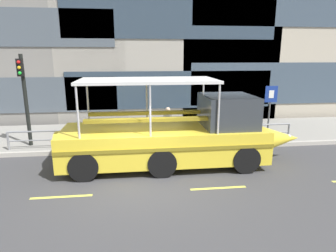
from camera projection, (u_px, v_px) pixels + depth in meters
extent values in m
plane|color=#3D3D3F|center=(142.00, 182.00, 9.58)|extent=(120.00, 120.00, 0.00)
cube|color=gray|center=(138.00, 134.00, 14.96)|extent=(32.00, 4.80, 0.18)
cube|color=#B2ADA3|center=(139.00, 150.00, 12.56)|extent=(32.00, 0.18, 0.18)
cube|color=#DBD64C|center=(61.00, 197.00, 8.56)|extent=(1.80, 0.12, 0.01)
cube|color=#DBD64C|center=(218.00, 188.00, 9.13)|extent=(1.80, 0.12, 0.01)
cube|color=#4C5660|center=(3.00, 96.00, 16.32)|extent=(12.70, 0.06, 2.03)
cube|color=#2D3D4C|center=(172.00, 90.00, 17.41)|extent=(12.41, 0.06, 2.24)
cube|color=#2D3D4C|center=(172.00, 18.00, 16.43)|extent=(12.41, 0.06, 2.24)
cube|color=#3D4C5B|center=(276.00, 84.00, 18.12)|extent=(10.95, 0.06, 2.58)
cube|color=#3D4C5B|center=(284.00, 4.00, 16.99)|extent=(10.95, 0.06, 2.58)
cylinder|color=gray|center=(156.00, 128.00, 12.77)|extent=(12.52, 0.07, 0.07)
cylinder|color=gray|center=(156.00, 136.00, 12.86)|extent=(12.52, 0.06, 0.06)
cylinder|color=gray|center=(8.00, 141.00, 12.13)|extent=(0.09, 0.09, 0.78)
cylinder|color=gray|center=(60.00, 140.00, 12.37)|extent=(0.09, 0.09, 0.78)
cylinder|color=gray|center=(109.00, 138.00, 12.62)|extent=(0.09, 0.09, 0.78)
cylinder|color=gray|center=(156.00, 136.00, 12.86)|extent=(0.09, 0.09, 0.78)
cylinder|color=gray|center=(202.00, 135.00, 13.11)|extent=(0.09, 0.09, 0.78)
cylinder|color=gray|center=(246.00, 133.00, 13.35)|extent=(0.09, 0.09, 0.78)
cylinder|color=gray|center=(289.00, 132.00, 13.60)|extent=(0.09, 0.09, 0.78)
cylinder|color=black|center=(26.00, 101.00, 12.42)|extent=(0.16, 0.16, 3.96)
cube|color=black|center=(20.00, 68.00, 11.88)|extent=(0.24, 0.20, 0.72)
sphere|color=red|center=(18.00, 62.00, 11.72)|extent=(0.14, 0.14, 0.14)
sphere|color=gold|center=(19.00, 68.00, 11.78)|extent=(0.14, 0.14, 0.14)
sphere|color=green|center=(20.00, 73.00, 11.83)|extent=(0.14, 0.14, 0.14)
cylinder|color=#4C4F54|center=(269.00, 113.00, 13.67)|extent=(0.08, 0.08, 2.49)
cube|color=navy|center=(271.00, 94.00, 13.41)|extent=(0.60, 0.04, 0.76)
cube|color=white|center=(271.00, 94.00, 13.39)|extent=(0.24, 0.01, 0.36)
cube|color=yellow|center=(164.00, 143.00, 10.91)|extent=(7.47, 2.51, 1.19)
cone|color=yellow|center=(278.00, 139.00, 11.44)|extent=(1.68, 1.13, 1.13)
cylinder|color=yellow|center=(62.00, 146.00, 10.47)|extent=(0.37, 1.13, 1.13)
cube|color=olive|center=(168.00, 150.00, 9.64)|extent=(7.47, 0.04, 0.12)
sphere|color=white|center=(288.00, 137.00, 11.48)|extent=(0.22, 0.22, 0.22)
cube|color=#33383D|center=(227.00, 111.00, 10.91)|extent=(1.87, 2.11, 1.17)
cube|color=silver|center=(148.00, 80.00, 10.28)|extent=(4.86, 2.31, 0.10)
cylinder|color=#B2B2B7|center=(203.00, 100.00, 11.83)|extent=(0.07, 0.07, 1.70)
cylinder|color=#B2B2B7|center=(219.00, 110.00, 9.70)|extent=(0.07, 0.07, 1.70)
cylinder|color=#B2B2B7|center=(147.00, 101.00, 11.56)|extent=(0.07, 0.07, 1.70)
cylinder|color=#B2B2B7|center=(150.00, 111.00, 9.43)|extent=(0.07, 0.07, 1.70)
cylinder|color=#B2B2B7|center=(88.00, 102.00, 11.28)|extent=(0.07, 0.07, 1.70)
cylinder|color=#B2B2B7|center=(78.00, 113.00, 9.16)|extent=(0.07, 0.07, 1.70)
cube|color=olive|center=(148.00, 113.00, 11.17)|extent=(4.47, 0.28, 0.12)
cube|color=olive|center=(149.00, 120.00, 10.01)|extent=(4.47, 0.28, 0.12)
cylinder|color=black|center=(225.00, 141.00, 12.43)|extent=(1.00, 0.28, 1.00)
cylinder|color=black|center=(246.00, 159.00, 10.21)|extent=(1.00, 0.28, 1.00)
cylinder|color=black|center=(156.00, 143.00, 12.08)|extent=(1.00, 0.28, 1.00)
cylinder|color=black|center=(162.00, 163.00, 9.86)|extent=(1.00, 0.28, 1.00)
cylinder|color=black|center=(93.00, 146.00, 11.78)|extent=(1.00, 0.28, 1.00)
cylinder|color=black|center=(84.00, 167.00, 9.55)|extent=(1.00, 0.28, 1.00)
cylinder|color=#47423D|center=(223.00, 126.00, 14.74)|extent=(0.10, 0.10, 0.76)
cylinder|color=#47423D|center=(226.00, 126.00, 14.70)|extent=(0.10, 0.10, 0.76)
cube|color=navy|center=(225.00, 114.00, 14.57)|extent=(0.33, 0.26, 0.53)
cylinder|color=navy|center=(221.00, 114.00, 14.62)|extent=(0.07, 0.07, 0.48)
cylinder|color=navy|center=(228.00, 115.00, 14.53)|extent=(0.07, 0.07, 0.48)
sphere|color=beige|center=(225.00, 106.00, 14.48)|extent=(0.21, 0.21, 0.21)
cylinder|color=#47423D|center=(169.00, 132.00, 13.49)|extent=(0.10, 0.10, 0.79)
cylinder|color=#47423D|center=(167.00, 132.00, 13.57)|extent=(0.10, 0.10, 0.79)
cube|color=#B7B2A8|center=(168.00, 118.00, 13.37)|extent=(0.34, 0.32, 0.56)
cylinder|color=#B7B2A8|center=(172.00, 119.00, 13.28)|extent=(0.07, 0.07, 0.50)
cylinder|color=#B7B2A8|center=(164.00, 118.00, 13.47)|extent=(0.07, 0.07, 0.50)
sphere|color=beige|center=(168.00, 110.00, 13.27)|extent=(0.22, 0.22, 0.22)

